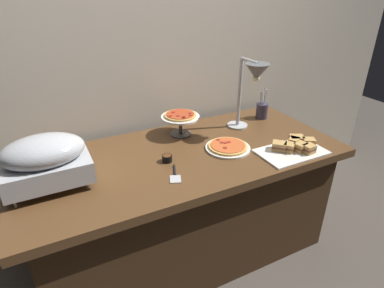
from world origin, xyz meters
name	(u,v)px	position (x,y,z in m)	size (l,w,h in m)	color
ground_plane	(185,249)	(0.00, 0.00, 0.00)	(8.00, 8.00, 0.00)	#4C443D
back_wall	(150,61)	(0.00, 0.50, 1.20)	(4.40, 0.04, 2.40)	beige
buffet_table	(184,205)	(0.00, 0.00, 0.39)	(1.90, 0.84, 0.76)	brown
chafing_dish	(45,159)	(-0.73, 0.00, 0.91)	(0.40, 0.28, 0.27)	#B7BABF
heat_lamp	(253,79)	(0.50, 0.06, 1.13)	(0.15, 0.31, 0.48)	#B7BABF
pizza_plate_front	(228,147)	(0.26, -0.07, 0.77)	(0.27, 0.27, 0.03)	white
pizza_plate_center	(180,118)	(0.10, 0.25, 0.87)	(0.25, 0.25, 0.15)	#595B60
sandwich_platter	(294,147)	(0.60, -0.27, 0.78)	(0.40, 0.24, 0.06)	white
sauce_cup_near	(167,158)	(-0.12, -0.04, 0.78)	(0.06, 0.06, 0.04)	black
utensil_holder	(262,110)	(0.75, 0.24, 0.82)	(0.08, 0.08, 0.23)	#383347
serving_spatula	(175,175)	(-0.14, -0.19, 0.76)	(0.09, 0.17, 0.01)	#B7BABF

